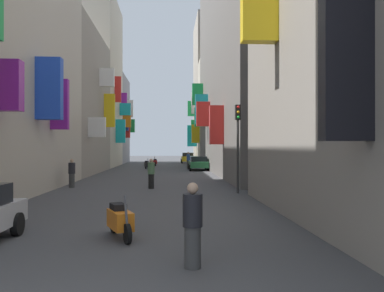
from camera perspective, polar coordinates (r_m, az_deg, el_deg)
name	(u,v)px	position (r m, az deg, el deg)	size (l,w,h in m)	color
ground_plane	(155,175)	(33.55, -5.29, -4.07)	(140.00, 140.00, 0.00)	#424244
building_left_mid_b	(64,102)	(36.98, -17.70, 5.91)	(7.32, 13.79, 12.39)	gray
building_left_mid_c	(92,84)	(49.52, -14.05, 8.58)	(7.37, 11.15, 19.62)	#BCB29E
building_left_far	(106,120)	(59.37, -12.15, 3.61)	(7.32, 9.79, 12.36)	gray
building_right_mid_b	(246,57)	(36.88, 7.64, 12.35)	(7.26, 27.92, 20.56)	slate
building_right_mid_c	(222,113)	(51.79, 4.30, 4.69)	(7.00, 3.70, 13.30)	#BCB29E
building_right_far	(216,92)	(59.16, 3.41, 7.62)	(7.32, 10.44, 20.58)	#9E9384
parked_car_green	(198,163)	(39.77, 0.89, -2.39)	(1.93, 4.19, 1.38)	#236638
parked_car_yellow	(188,158)	(57.17, -0.63, -1.65)	(1.88, 4.42, 1.48)	gold
scooter_red	(155,162)	(49.03, -5.27, -2.28)	(0.57, 1.94, 1.13)	red
scooter_orange	(120,220)	(10.47, -10.19, -10.27)	(0.80, 1.74, 1.13)	orange
scooter_black	(147,165)	(41.77, -6.40, -2.65)	(0.68, 1.74, 1.13)	black
pedestrian_crossing	(188,160)	(42.87, -0.53, -2.03)	(0.51, 0.51, 1.77)	#3A3A3A
pedestrian_near_left	(193,226)	(7.78, 0.09, -11.22)	(0.51, 0.51, 1.63)	#3B3B3B
pedestrian_near_right	(72,173)	(23.76, -16.69, -3.74)	(0.45, 0.45, 1.62)	#383838
pedestrian_mid_street	(151,174)	(22.33, -5.81, -3.93)	(0.46, 0.46, 1.66)	black
traffic_light_near_corner	(238,133)	(20.08, 6.53, 1.82)	(0.26, 0.34, 4.40)	#2D2D2D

